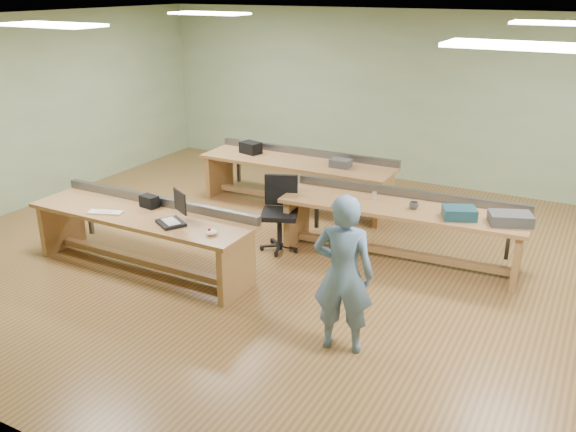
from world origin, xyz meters
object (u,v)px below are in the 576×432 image
(parts_bin_grey, at_px, (510,219))
(workbench_mid, at_px, (402,219))
(laptop_base, at_px, (171,223))
(task_chair, at_px, (280,223))
(drinks_can, at_px, (374,195))
(person, at_px, (343,274))
(parts_bin_teal, at_px, (459,213))
(mug, at_px, (414,205))
(workbench_front, at_px, (143,227))
(camera_bag, at_px, (149,201))
(workbench_back, at_px, (298,172))

(parts_bin_grey, bearing_deg, workbench_mid, 179.17)
(laptop_base, distance_m, task_chair, 1.67)
(task_chair, distance_m, drinks_can, 1.32)
(person, bearing_deg, workbench_mid, -98.29)
(workbench_mid, relative_size, drinks_can, 29.36)
(parts_bin_teal, distance_m, mug, 0.58)
(workbench_mid, distance_m, parts_bin_teal, 0.80)
(workbench_front, height_order, person, person)
(camera_bag, xyz_separation_m, drinks_can, (2.40, 1.63, -0.02))
(workbench_mid, relative_size, person, 1.95)
(laptop_base, bearing_deg, task_chair, 96.24)
(workbench_front, distance_m, laptop_base, 0.62)
(workbench_mid, height_order, laptop_base, workbench_mid)
(workbench_front, height_order, workbench_back, same)
(camera_bag, height_order, parts_bin_teal, camera_bag)
(person, bearing_deg, parts_bin_grey, -129.40)
(parts_bin_grey, bearing_deg, workbench_back, 160.31)
(workbench_front, height_order, workbench_mid, same)
(mug, bearing_deg, laptop_base, -141.66)
(task_chair, relative_size, parts_bin_teal, 2.58)
(workbench_front, height_order, parts_bin_grey, parts_bin_grey)
(workbench_back, bearing_deg, workbench_front, -102.28)
(laptop_base, height_order, parts_bin_teal, parts_bin_teal)
(workbench_back, distance_m, person, 4.21)
(parts_bin_grey, bearing_deg, person, -116.97)
(workbench_mid, height_order, person, person)
(task_chair, relative_size, drinks_can, 9.23)
(workbench_mid, height_order, workbench_back, same)
(parts_bin_teal, height_order, mug, parts_bin_teal)
(workbench_mid, height_order, mug, workbench_mid)
(person, distance_m, laptop_base, 2.38)
(workbench_back, distance_m, mug, 2.65)
(workbench_mid, relative_size, parts_bin_teal, 8.20)
(task_chair, relative_size, mug, 8.68)
(workbench_mid, distance_m, person, 2.31)
(task_chair, bearing_deg, parts_bin_grey, -14.25)
(workbench_back, height_order, parts_bin_grey, parts_bin_grey)
(workbench_front, distance_m, camera_bag, 0.34)
(person, relative_size, task_chair, 1.63)
(camera_bag, bearing_deg, task_chair, 51.48)
(workbench_front, relative_size, laptop_base, 9.08)
(workbench_back, relative_size, camera_bag, 14.09)
(workbench_mid, distance_m, camera_bag, 3.23)
(parts_bin_teal, height_order, drinks_can, parts_bin_teal)
(workbench_mid, relative_size, camera_bag, 14.01)
(workbench_front, xyz_separation_m, drinks_can, (2.36, 1.83, 0.24))
(workbench_back, bearing_deg, mug, -29.89)
(workbench_back, bearing_deg, laptop_base, -91.62)
(workbench_back, distance_m, parts_bin_teal, 3.19)
(workbench_mid, bearing_deg, mug, -25.89)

